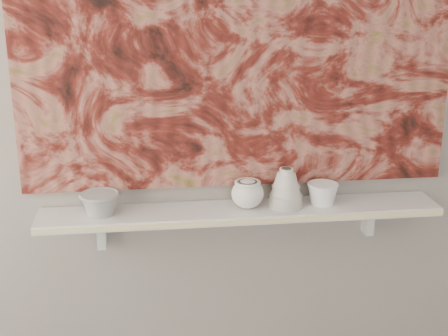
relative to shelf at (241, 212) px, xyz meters
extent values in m
plane|color=gray|center=(0.00, 0.09, 0.44)|extent=(3.60, 0.00, 3.60)
cube|color=silver|center=(0.00, 0.00, 0.00)|extent=(1.40, 0.18, 0.03)
cube|color=#F6E5A4|center=(0.00, -0.09, 0.00)|extent=(1.40, 0.01, 0.02)
cube|color=silver|center=(-0.49, 0.06, -0.07)|extent=(0.03, 0.06, 0.12)
cube|color=silver|center=(0.49, 0.06, -0.07)|extent=(0.03, 0.06, 0.12)
cube|color=maroon|center=(0.00, 0.08, 0.62)|extent=(1.50, 0.02, 1.10)
cube|color=black|center=(0.45, 0.07, 0.32)|extent=(0.09, 0.00, 0.08)
camera|label=1|loc=(-0.31, -2.01, 0.81)|focal=50.00mm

